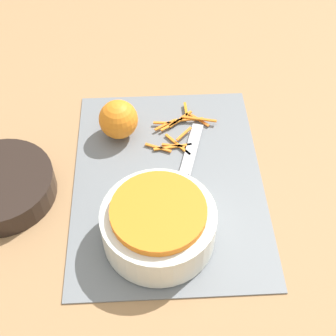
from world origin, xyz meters
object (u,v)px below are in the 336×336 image
object	(u,v)px
bowl_dark	(1,186)
knife	(181,187)
bowl_speckled	(159,224)
orange_left	(118,119)

from	to	relation	value
bowl_dark	knife	size ratio (longest dim) A/B	0.78
bowl_speckled	bowl_dark	bearing A→B (deg)	68.57
bowl_dark	knife	bearing A→B (deg)	-91.59
knife	orange_left	bearing A→B (deg)	53.63
bowl_speckled	bowl_dark	distance (m)	0.30
orange_left	bowl_speckled	bearing A→B (deg)	-164.28
bowl_speckled	knife	world-z (taller)	bowl_speckled
bowl_speckled	knife	xyz separation A→B (m)	(0.10, -0.04, -0.03)
bowl_dark	orange_left	size ratio (longest dim) A/B	2.47
knife	orange_left	distance (m)	0.19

